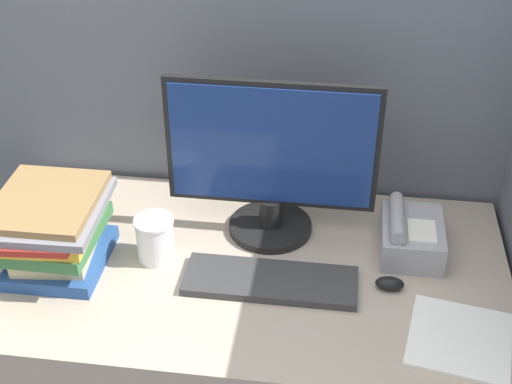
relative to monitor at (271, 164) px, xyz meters
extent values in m
cube|color=slate|center=(-0.04, 0.24, -0.21)|extent=(1.70, 0.04, 1.53)
cube|color=tan|center=(-0.04, -0.16, -0.59)|extent=(1.30, 0.73, 0.77)
cylinder|color=black|center=(0.00, 0.00, -0.19)|extent=(0.22, 0.22, 0.02)
cylinder|color=black|center=(0.00, 0.00, -0.14)|extent=(0.06, 0.06, 0.08)
cube|color=black|center=(0.00, 0.00, 0.05)|extent=(0.53, 0.02, 0.35)
cube|color=navy|center=(0.00, -0.01, 0.05)|extent=(0.51, 0.01, 0.32)
cube|color=#333333|center=(0.03, -0.22, -0.19)|extent=(0.42, 0.14, 0.02)
ellipsoid|color=black|center=(0.31, -0.20, -0.19)|extent=(0.07, 0.04, 0.03)
cylinder|color=white|center=(-0.27, -0.16, -0.15)|extent=(0.09, 0.09, 0.11)
cylinder|color=white|center=(-0.27, -0.16, -0.09)|extent=(0.10, 0.10, 0.01)
cube|color=#264C8C|center=(-0.50, -0.21, -0.19)|extent=(0.23, 0.25, 0.03)
cube|color=#C6B78C|center=(-0.51, -0.20, -0.15)|extent=(0.20, 0.24, 0.04)
cube|color=#38723F|center=(-0.51, -0.21, -0.11)|extent=(0.23, 0.26, 0.03)
cube|color=gold|center=(-0.51, -0.22, -0.08)|extent=(0.22, 0.25, 0.03)
cube|color=maroon|center=(-0.51, -0.22, -0.06)|extent=(0.20, 0.31, 0.02)
cube|color=slate|center=(-0.49, -0.21, -0.04)|extent=(0.24, 0.30, 0.02)
cube|color=olive|center=(-0.51, -0.21, -0.02)|extent=(0.24, 0.27, 0.02)
cube|color=#99999E|center=(0.37, -0.04, -0.16)|extent=(0.15, 0.21, 0.08)
cube|color=white|center=(0.38, -0.07, -0.12)|extent=(0.07, 0.09, 0.00)
cylinder|color=#99999E|center=(0.32, -0.04, -0.10)|extent=(0.04, 0.18, 0.04)
cube|color=white|center=(0.46, -0.35, -0.20)|extent=(0.25, 0.26, 0.01)
camera|label=1|loc=(0.17, -1.52, 0.94)|focal=50.00mm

